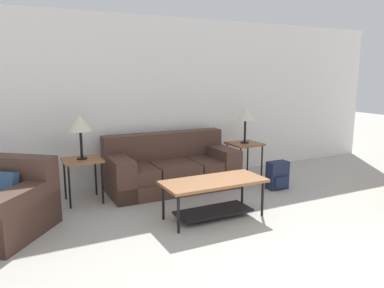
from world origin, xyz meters
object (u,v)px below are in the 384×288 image
at_px(coffee_table, 214,190).
at_px(side_table_right, 245,147).
at_px(table_lamp_right, 245,114).
at_px(table_lamp_left, 80,124).
at_px(couch, 171,169).
at_px(backpack, 278,176).
at_px(side_table_left, 82,164).

xyz_separation_m(coffee_table, side_table_right, (1.34, 1.30, 0.18)).
distance_m(side_table_right, table_lamp_right, 0.54).
bearing_deg(table_lamp_left, side_table_right, 0.00).
xyz_separation_m(couch, table_lamp_left, (-1.31, -0.04, 0.78)).
height_order(table_lamp_left, table_lamp_right, same).
bearing_deg(backpack, coffee_table, -158.40).
bearing_deg(backpack, side_table_right, 98.73).
relative_size(side_table_left, table_lamp_right, 1.00).
distance_m(side_table_right, table_lamp_left, 2.68).
relative_size(couch, side_table_right, 3.25).
relative_size(coffee_table, side_table_right, 2.09).
relative_size(couch, side_table_left, 3.25).
relative_size(side_table_left, table_lamp_left, 1.00).
xyz_separation_m(side_table_right, table_lamp_left, (-2.63, -0.00, 0.54)).
height_order(side_table_left, table_lamp_right, table_lamp_right).
xyz_separation_m(side_table_left, table_lamp_left, (0.00, -0.00, 0.54)).
distance_m(table_lamp_left, backpack, 2.97).
distance_m(couch, table_lamp_left, 1.53).
relative_size(table_lamp_left, backpack, 1.42).
relative_size(side_table_left, side_table_right, 1.00).
bearing_deg(couch, table_lamp_left, -178.27).
distance_m(table_lamp_right, backpack, 1.14).
height_order(couch, table_lamp_left, table_lamp_left).
bearing_deg(coffee_table, couch, 89.03).
bearing_deg(table_lamp_right, coffee_table, -135.72).
height_order(couch, side_table_left, couch).
distance_m(couch, coffee_table, 1.34).
xyz_separation_m(table_lamp_left, backpack, (2.74, -0.73, -0.87)).
height_order(side_table_left, table_lamp_left, table_lamp_left).
relative_size(side_table_right, table_lamp_left, 1.00).
xyz_separation_m(couch, table_lamp_right, (1.31, -0.04, 0.78)).
bearing_deg(side_table_right, table_lamp_right, -63.43).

